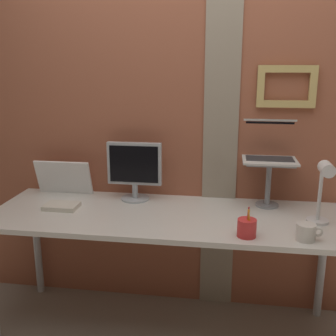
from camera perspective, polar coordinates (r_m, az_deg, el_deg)
ground_plane at (r=2.67m, az=2.68°, el=-22.56°), size 6.00×6.00×0.00m
brick_wall_back at (r=2.63m, az=4.11°, el=6.37°), size 3.01×0.16×2.48m
desk at (r=2.40m, az=-0.36°, el=-8.04°), size 2.05×0.70×0.76m
monitor at (r=2.56m, az=-4.73°, el=0.04°), size 0.34×0.18×0.37m
laptop_stand at (r=2.52m, az=13.96°, el=-1.17°), size 0.28×0.22×0.28m
laptop at (r=2.55m, az=14.03°, el=2.69°), size 0.32×0.30×0.24m
whiteboard_panel at (r=2.77m, az=-14.44°, el=-1.30°), size 0.37×0.09×0.23m
desk_lamp at (r=2.28m, az=20.96°, el=-2.39°), size 0.12×0.20×0.36m
pen_cup at (r=2.10m, az=11.01°, el=-8.24°), size 0.10×0.10×0.16m
coffee_mug at (r=2.13m, az=18.84°, el=-8.51°), size 0.13×0.09×0.08m
paper_clutter_stack at (r=2.54m, az=-14.73°, el=-5.21°), size 0.20×0.14×0.03m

